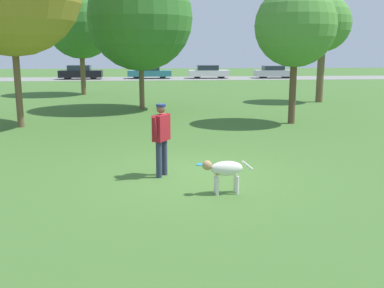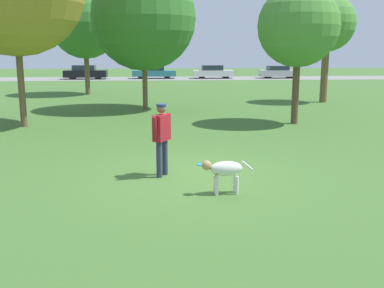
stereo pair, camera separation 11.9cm
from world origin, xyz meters
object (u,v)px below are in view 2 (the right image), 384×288
Objects in this scene: frisbee at (201,165)px; tree_near_right at (299,26)px; parked_car_black at (85,72)px; parked_car_teal at (154,72)px; dog at (224,170)px; tree_far_right at (327,24)px; tree_mid_center at (144,18)px; tree_far_left at (85,24)px; parked_car_white at (213,72)px; person at (162,133)px; parked_car_silver at (279,72)px.

tree_near_right is (4.28, 6.27, 3.75)m from frisbee.
parked_car_black reaches higher than parked_car_teal.
frisbee is (-0.25, 2.35, -0.49)m from dog.
tree_mid_center reaches higher than tree_far_right.
dog is at bearing -74.08° from tree_far_left.
tree_far_left is 1.60× the size of parked_car_black.
parked_car_black is 1.03× the size of parked_car_white.
tree_far_right is 1.38× the size of parked_car_black.
frisbee is 0.04× the size of tree_near_right.
parked_car_white is at bearing 57.72° from tree_far_left.
parked_car_white is (5.99, -0.18, 0.03)m from parked_car_teal.
tree_near_right is (4.03, 8.62, 3.26)m from dog.
tree_near_right is at bearing -38.28° from tree_mid_center.
tree_far_left reaches higher than parked_car_black.
tree_far_right reaches higher than tree_near_right.
tree_near_right is at bearing -51.16° from tree_far_left.
parked_car_black is (-6.66, 23.29, -3.70)m from tree_mid_center.
person is 12.48m from tree_mid_center.
person is 0.43× the size of parked_car_silver.
dog is 0.26× the size of parked_car_white.
tree_far_left is 1.70× the size of parked_car_silver.
frisbee is at bearing -107.14° from parked_car_silver.
tree_far_right is 26.86m from parked_car_black.
parked_car_black is 6.76m from parked_car_teal.
tree_near_right is 8.10m from tree_far_right.
person reaches higher than dog.
person reaches higher than parked_car_silver.
frisbee is 35.36m from parked_car_black.
person is 17.29m from tree_far_right.
parked_car_teal reaches higher than dog.
tree_far_right is 0.84× the size of tree_mid_center.
person reaches higher than parked_car_white.
tree_near_right reaches higher than parked_car_white.
parked_car_teal is at bearing 3.35° from parked_car_black.
tree_far_left is 1.65× the size of parked_car_white.
parked_car_teal reaches higher than frisbee.
tree_far_left is (-5.76, 18.75, 4.47)m from frisbee.
tree_far_right is at bearing 59.07° from frisbee.
parked_car_black is at bearing 103.79° from frisbee.
parked_car_white is (12.73, 0.35, -0.01)m from parked_car_black.
parked_car_teal is at bearing 114.40° from tree_far_right.
tree_near_right is at bearing -78.14° from parked_car_teal.
dog is at bearing -116.29° from tree_far_right.
parked_car_black reaches higher than frisbee.
tree_far_right is at bearing -52.93° from parked_car_black.
dog is at bearing -77.85° from parked_car_black.
frisbee is at bearing -15.13° from person.
frisbee is 0.05× the size of parked_car_silver.
dog is 10.06m from tree_near_right.
tree_mid_center is at bearing -75.21° from parked_car_black.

